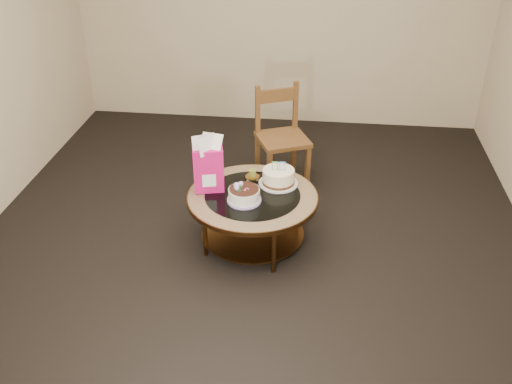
# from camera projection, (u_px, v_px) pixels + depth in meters

# --- Properties ---
(ground) EXTENTS (5.00, 5.00, 0.00)m
(ground) POSITION_uv_depth(u_px,v_px,m) (253.00, 243.00, 4.63)
(ground) COLOR black
(ground) RESTS_ON ground
(room_walls) EXTENTS (4.52, 5.02, 2.61)m
(room_walls) POSITION_uv_depth(u_px,v_px,m) (252.00, 57.00, 3.83)
(room_walls) COLOR beige
(room_walls) RESTS_ON ground
(coffee_table) EXTENTS (1.02, 1.02, 0.46)m
(coffee_table) POSITION_uv_depth(u_px,v_px,m) (253.00, 203.00, 4.43)
(coffee_table) COLOR #583619
(coffee_table) RESTS_ON ground
(decorated_cake) EXTENTS (0.26, 0.26, 0.15)m
(decorated_cake) POSITION_uv_depth(u_px,v_px,m) (244.00, 195.00, 4.28)
(decorated_cake) COLOR #B89DDE
(decorated_cake) RESTS_ON coffee_table
(cream_cake) EXTENTS (0.31, 0.31, 0.20)m
(cream_cake) POSITION_uv_depth(u_px,v_px,m) (278.00, 177.00, 4.50)
(cream_cake) COLOR silver
(cream_cake) RESTS_ON coffee_table
(gift_bag) EXTENTS (0.25, 0.20, 0.46)m
(gift_bag) POSITION_uv_depth(u_px,v_px,m) (208.00, 164.00, 4.34)
(gift_bag) COLOR #E7156A
(gift_bag) RESTS_ON coffee_table
(pillar_candle) EXTENTS (0.12, 0.12, 0.09)m
(pillar_candle) POSITION_uv_depth(u_px,v_px,m) (252.00, 175.00, 4.60)
(pillar_candle) COLOR #DEB65B
(pillar_candle) RESTS_ON coffee_table
(dining_chair) EXTENTS (0.57, 0.57, 0.93)m
(dining_chair) POSITION_uv_depth(u_px,v_px,m) (281.00, 136.00, 5.25)
(dining_chair) COLOR brown
(dining_chair) RESTS_ON ground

